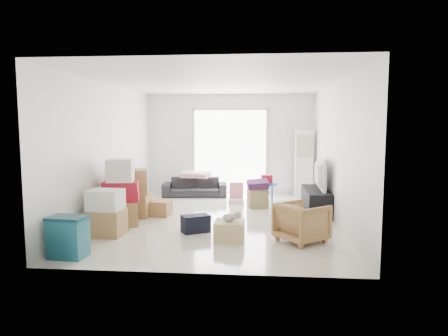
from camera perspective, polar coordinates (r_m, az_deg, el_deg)
name	(u,v)px	position (r m, az deg, el deg)	size (l,w,h in m)	color
room_shell	(219,152)	(7.87, -0.67, 2.37)	(4.98, 6.48, 3.18)	beige
sliding_door	(230,148)	(10.84, 0.86, 2.82)	(2.10, 0.04, 2.33)	white
ac_tower	(304,164)	(10.58, 11.32, 0.62)	(0.45, 0.30, 1.75)	white
tv_console	(316,201)	(8.79, 12.95, -4.60)	(0.46, 1.52, 0.51)	black
television	(316,186)	(8.74, 13.00, -2.49)	(1.14, 0.65, 0.15)	black
sofa	(195,184)	(10.57, -4.20, -2.27)	(1.68, 0.49, 0.66)	black
pillow_left	(188,169)	(10.58, -5.13, -0.12)	(0.41, 0.32, 0.13)	#F2B0BE
pillow_right	(203,170)	(10.44, -3.03, -0.25)	(0.32, 0.26, 0.11)	#F2B0BE
armchair	(302,220)	(6.56, 11.05, -7.36)	(0.68, 0.64, 0.70)	#B0824E
storage_bins	(68,237)	(6.12, -21.38, -9.14)	(0.54, 0.41, 0.59)	#1B596A
box_stack_a	(106,214)	(7.09, -16.51, -6.28)	(0.61, 0.52, 0.78)	#AD894E
box_stack_b	(121,196)	(7.76, -14.50, -3.93)	(0.77, 0.77, 1.24)	#AD894E
box_stack_c	(134,194)	(8.39, -12.78, -3.59)	(0.69, 0.69, 0.97)	#AD894E
loose_box	(161,208)	(8.40, -8.94, -5.70)	(0.37, 0.37, 0.31)	#AD894E
duffel_bag	(196,224)	(7.07, -4.07, -7.93)	(0.47, 0.28, 0.30)	black
ottoman	(258,198)	(9.18, 4.82, -4.30)	(0.42, 0.42, 0.42)	#9E895C
blanket	(258,186)	(9.13, 4.83, -2.56)	(0.46, 0.46, 0.14)	#401C47
kids_table	(267,183)	(9.83, 6.12, -2.09)	(0.53, 0.53, 0.66)	blue
toy_walker	(236,197)	(9.69, 1.74, -4.18)	(0.40, 0.36, 0.48)	silver
wood_crate	(229,231)	(6.57, 0.77, -8.94)	(0.47, 0.47, 0.32)	tan
plush_bunny	(232,217)	(6.52, 1.08, -6.99)	(0.31, 0.17, 0.15)	#B2ADA8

